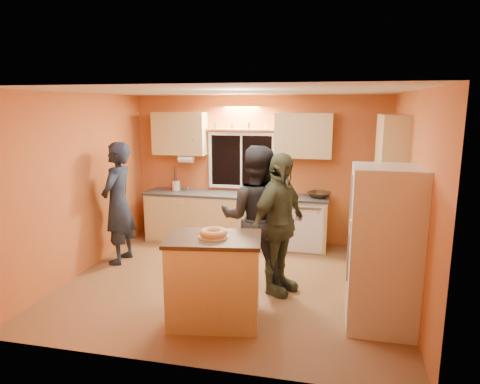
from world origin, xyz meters
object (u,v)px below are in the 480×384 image
(island, at_px, (214,279))
(person_center, at_px, (255,218))
(person_left, at_px, (118,203))
(person_right, at_px, (279,224))
(refrigerator, at_px, (384,249))

(island, height_order, person_center, person_center)
(person_left, relative_size, person_right, 1.02)
(person_center, bearing_deg, person_left, -16.42)
(refrigerator, distance_m, person_left, 3.98)
(person_left, xyz_separation_m, person_center, (2.23, -0.46, 0.02))
(refrigerator, bearing_deg, island, -170.47)
(person_left, height_order, person_right, person_left)
(refrigerator, relative_size, person_center, 0.94)
(island, bearing_deg, refrigerator, 0.59)
(refrigerator, height_order, person_left, person_left)
(person_center, bearing_deg, island, 71.19)
(refrigerator, relative_size, person_left, 0.95)
(person_center, bearing_deg, refrigerator, 149.24)
(person_center, relative_size, person_right, 1.04)
(island, bearing_deg, person_left, 133.38)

